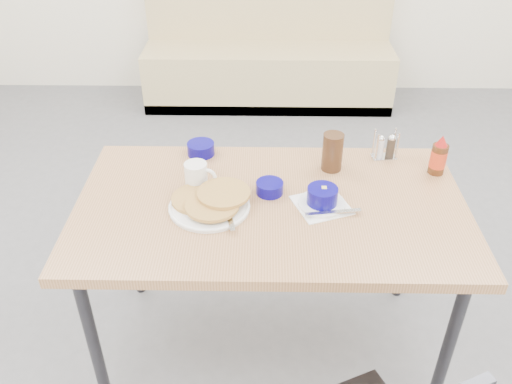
{
  "coord_description": "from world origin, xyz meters",
  "views": [
    {
      "loc": [
        -0.03,
        -1.32,
        1.9
      ],
      "look_at": [
        -0.05,
        0.23,
        0.82
      ],
      "focal_mm": 38.0,
      "sensor_mm": 36.0,
      "label": 1
    }
  ],
  "objects_px": {
    "dining_table": "(271,217)",
    "syrup_bottle": "(439,157)",
    "pancake_plate": "(210,203)",
    "amber_tumbler": "(332,152)",
    "condiment_caddy": "(385,148)",
    "butter_bowl": "(270,188)",
    "grits_setting": "(322,198)",
    "coffee_mug": "(197,175)",
    "creamer_bowl": "(201,149)",
    "booth_bench": "(268,57)"
  },
  "relations": [
    {
      "from": "grits_setting",
      "to": "condiment_caddy",
      "type": "xyz_separation_m",
      "value": [
        0.28,
        0.34,
        0.01
      ]
    },
    {
      "from": "syrup_bottle",
      "to": "pancake_plate",
      "type": "bearing_deg",
      "value": -164.03
    },
    {
      "from": "condiment_caddy",
      "to": "syrup_bottle",
      "type": "distance_m",
      "value": 0.21
    },
    {
      "from": "dining_table",
      "to": "condiment_caddy",
      "type": "height_order",
      "value": "condiment_caddy"
    },
    {
      "from": "booth_bench",
      "to": "condiment_caddy",
      "type": "distance_m",
      "value": 2.3
    },
    {
      "from": "booth_bench",
      "to": "syrup_bottle",
      "type": "xyz_separation_m",
      "value": [
        0.64,
        -2.32,
        0.48
      ]
    },
    {
      "from": "coffee_mug",
      "to": "creamer_bowl",
      "type": "relative_size",
      "value": 1.11
    },
    {
      "from": "grits_setting",
      "to": "dining_table",
      "type": "bearing_deg",
      "value": 176.37
    },
    {
      "from": "dining_table",
      "to": "coffee_mug",
      "type": "height_order",
      "value": "coffee_mug"
    },
    {
      "from": "coffee_mug",
      "to": "amber_tumbler",
      "type": "height_order",
      "value": "amber_tumbler"
    },
    {
      "from": "coffee_mug",
      "to": "condiment_caddy",
      "type": "height_order",
      "value": "condiment_caddy"
    },
    {
      "from": "grits_setting",
      "to": "amber_tumbler",
      "type": "bearing_deg",
      "value": 77.13
    },
    {
      "from": "pancake_plate",
      "to": "coffee_mug",
      "type": "bearing_deg",
      "value": 113.84
    },
    {
      "from": "booth_bench",
      "to": "creamer_bowl",
      "type": "relative_size",
      "value": 17.11
    },
    {
      "from": "amber_tumbler",
      "to": "syrup_bottle",
      "type": "relative_size",
      "value": 0.93
    },
    {
      "from": "pancake_plate",
      "to": "condiment_caddy",
      "type": "bearing_deg",
      "value": 27.89
    },
    {
      "from": "creamer_bowl",
      "to": "booth_bench",
      "type": "bearing_deg",
      "value": 82.6
    },
    {
      "from": "booth_bench",
      "to": "coffee_mug",
      "type": "bearing_deg",
      "value": -96.43
    },
    {
      "from": "dining_table",
      "to": "amber_tumbler",
      "type": "height_order",
      "value": "amber_tumbler"
    },
    {
      "from": "pancake_plate",
      "to": "creamer_bowl",
      "type": "bearing_deg",
      "value": 100.88
    },
    {
      "from": "creamer_bowl",
      "to": "syrup_bottle",
      "type": "height_order",
      "value": "syrup_bottle"
    },
    {
      "from": "pancake_plate",
      "to": "syrup_bottle",
      "type": "xyz_separation_m",
      "value": [
        0.85,
        0.24,
        0.05
      ]
    },
    {
      "from": "creamer_bowl",
      "to": "condiment_caddy",
      "type": "bearing_deg",
      "value": -0.94
    },
    {
      "from": "pancake_plate",
      "to": "condiment_caddy",
      "type": "xyz_separation_m",
      "value": [
        0.67,
        0.36,
        0.02
      ]
    },
    {
      "from": "pancake_plate",
      "to": "grits_setting",
      "type": "height_order",
      "value": "grits_setting"
    },
    {
      "from": "condiment_caddy",
      "to": "creamer_bowl",
      "type": "bearing_deg",
      "value": 171.33
    },
    {
      "from": "creamer_bowl",
      "to": "condiment_caddy",
      "type": "xyz_separation_m",
      "value": [
        0.74,
        -0.01,
        0.02
      ]
    },
    {
      "from": "booth_bench",
      "to": "creamer_bowl",
      "type": "height_order",
      "value": "booth_bench"
    },
    {
      "from": "booth_bench",
      "to": "coffee_mug",
      "type": "height_order",
      "value": "booth_bench"
    },
    {
      "from": "coffee_mug",
      "to": "grits_setting",
      "type": "relative_size",
      "value": 0.5
    },
    {
      "from": "coffee_mug",
      "to": "condiment_caddy",
      "type": "xyz_separation_m",
      "value": [
        0.73,
        0.22,
        -0.01
      ]
    },
    {
      "from": "dining_table",
      "to": "creamer_bowl",
      "type": "height_order",
      "value": "creamer_bowl"
    },
    {
      "from": "booth_bench",
      "to": "dining_table",
      "type": "distance_m",
      "value": 2.56
    },
    {
      "from": "pancake_plate",
      "to": "booth_bench",
      "type": "bearing_deg",
      "value": 85.23
    },
    {
      "from": "booth_bench",
      "to": "grits_setting",
      "type": "relative_size",
      "value": 7.65
    },
    {
      "from": "dining_table",
      "to": "syrup_bottle",
      "type": "distance_m",
      "value": 0.69
    },
    {
      "from": "pancake_plate",
      "to": "condiment_caddy",
      "type": "height_order",
      "value": "condiment_caddy"
    },
    {
      "from": "condiment_caddy",
      "to": "grits_setting",
      "type": "bearing_deg",
      "value": -137.24
    },
    {
      "from": "booth_bench",
      "to": "pancake_plate",
      "type": "relative_size",
      "value": 6.5
    },
    {
      "from": "dining_table",
      "to": "pancake_plate",
      "type": "bearing_deg",
      "value": -172.37
    },
    {
      "from": "pancake_plate",
      "to": "amber_tumbler",
      "type": "height_order",
      "value": "amber_tumbler"
    },
    {
      "from": "coffee_mug",
      "to": "butter_bowl",
      "type": "height_order",
      "value": "coffee_mug"
    },
    {
      "from": "butter_bowl",
      "to": "condiment_caddy",
      "type": "xyz_separation_m",
      "value": [
        0.46,
        0.26,
        0.02
      ]
    },
    {
      "from": "booth_bench",
      "to": "amber_tumbler",
      "type": "bearing_deg",
      "value": -84.11
    },
    {
      "from": "dining_table",
      "to": "grits_setting",
      "type": "height_order",
      "value": "grits_setting"
    },
    {
      "from": "grits_setting",
      "to": "creamer_bowl",
      "type": "distance_m",
      "value": 0.58
    },
    {
      "from": "dining_table",
      "to": "amber_tumbler",
      "type": "xyz_separation_m",
      "value": [
        0.24,
        0.24,
        0.14
      ]
    },
    {
      "from": "amber_tumbler",
      "to": "grits_setting",
      "type": "bearing_deg",
      "value": -102.87
    },
    {
      "from": "butter_bowl",
      "to": "amber_tumbler",
      "type": "xyz_separation_m",
      "value": [
        0.24,
        0.17,
        0.05
      ]
    },
    {
      "from": "butter_bowl",
      "to": "amber_tumbler",
      "type": "bearing_deg",
      "value": 35.24
    }
  ]
}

